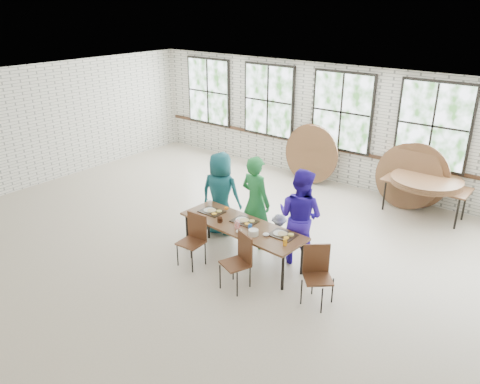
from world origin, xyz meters
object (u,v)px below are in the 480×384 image
(dining_table, at_px, (242,227))
(chair_near_left, at_px, (194,235))
(storage_table, at_px, (426,186))
(chair_near_right, at_px, (240,257))

(dining_table, distance_m, chair_near_left, 0.86)
(chair_near_left, bearing_deg, storage_table, 57.20)
(dining_table, distance_m, storage_table, 4.47)
(storage_table, bearing_deg, dining_table, -114.92)
(chair_near_right, height_order, storage_table, chair_near_right)
(dining_table, xyz_separation_m, chair_near_left, (-0.63, -0.57, -0.13))
(storage_table, bearing_deg, chair_near_left, -118.52)
(dining_table, bearing_deg, storage_table, 68.45)
(chair_near_left, height_order, storage_table, chair_near_left)
(dining_table, bearing_deg, chair_near_left, -134.42)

